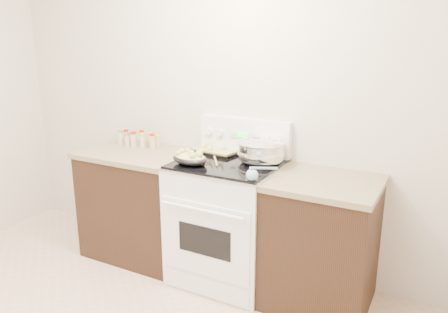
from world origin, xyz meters
The scene contains 10 objects.
room_shell centered at (0.00, 0.00, 1.70)m, with size 4.10×3.60×2.75m.
counter_left centered at (-0.48, 1.43, 0.46)m, with size 0.93×0.67×0.92m.
counter_right centered at (1.08, 1.43, 0.46)m, with size 0.73×0.67×0.92m.
kitchen_range centered at (0.35, 1.42, 0.49)m, with size 0.78×0.73×1.22m.
mixing_bowl centered at (0.57, 1.52, 1.03)m, with size 0.43×0.43×0.21m.
roasting_pan centered at (0.14, 1.25, 0.99)m, with size 0.34×0.27×0.11m.
baking_sheet centered at (0.14, 1.64, 0.96)m, with size 0.43×0.33×0.06m.
wooden_spoon centered at (0.23, 1.34, 0.95)m, with size 0.16×0.22×0.04m.
blue_ladle centered at (0.68, 1.15, 0.98)m, with size 0.13×0.27×0.10m.
spice_jars centered at (-0.61, 1.58, 0.98)m, with size 0.39×0.15×0.13m.
Camera 1 is at (1.79, -1.31, 1.85)m, focal length 35.00 mm.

